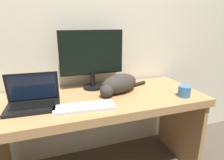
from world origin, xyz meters
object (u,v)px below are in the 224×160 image
at_px(external_keyboard, 84,107).
at_px(cat, 119,84).
at_px(laptop, 33,101).
at_px(coffee_mug, 184,91).
at_px(monitor, 92,57).

relative_size(external_keyboard, cat, 0.85).
xyz_separation_m(laptop, coffee_mug, (1.09, -0.17, -0.00)).
bearing_deg(cat, coffee_mug, -46.35).
height_order(external_keyboard, cat, cat).
height_order(external_keyboard, coffee_mug, coffee_mug).
bearing_deg(monitor, coffee_mug, -33.87).
bearing_deg(external_keyboard, monitor, 74.24).
distance_m(cat, coffee_mug, 0.51).
xyz_separation_m(monitor, cat, (0.17, -0.18, -0.20)).
relative_size(laptop, coffee_mug, 3.80).
bearing_deg(cat, external_keyboard, -166.31).
xyz_separation_m(laptop, cat, (0.64, 0.07, 0.03)).
distance_m(monitor, laptop, 0.58).
distance_m(laptop, cat, 0.64).
distance_m(laptop, coffee_mug, 1.10).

